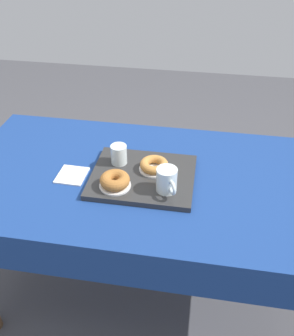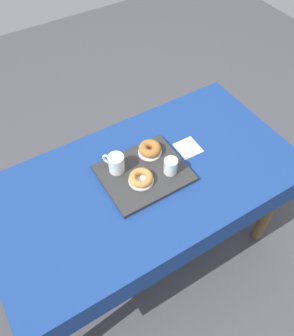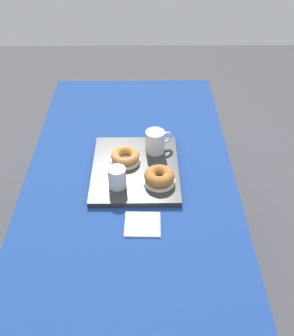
{
  "view_description": "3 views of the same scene",
  "coord_description": "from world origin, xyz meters",
  "px_view_note": "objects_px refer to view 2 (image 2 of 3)",
  "views": [
    {
      "loc": [
        0.2,
        -1.16,
        1.63
      ],
      "look_at": [
        0.01,
        -0.04,
        0.81
      ],
      "focal_mm": 40.08,
      "sensor_mm": 36.0,
      "label": 1
    },
    {
      "loc": [
        0.5,
        0.84,
        2.03
      ],
      "look_at": [
        -0.01,
        -0.01,
        0.79
      ],
      "focal_mm": 36.57,
      "sensor_mm": 36.0,
      "label": 2
    },
    {
      "loc": [
        -1.21,
        -0.05,
        1.74
      ],
      "look_at": [
        -0.03,
        -0.06,
        0.78
      ],
      "focal_mm": 43.26,
      "sensor_mm": 36.0,
      "label": 3
    }
  ],
  "objects_px": {
    "tea_mug_left": "(116,164)",
    "sugar_donut_left": "(141,178)",
    "dining_table": "(145,191)",
    "donut_plate_left": "(141,180)",
    "donut_plate_right": "(150,152)",
    "serving_tray": "(144,173)",
    "water_glass_near": "(171,167)",
    "paper_napkin": "(188,148)",
    "sugar_donut_right": "(150,149)"
  },
  "relations": [
    {
      "from": "dining_table",
      "to": "sugar_donut_right",
      "type": "xyz_separation_m",
      "value": [
        -0.09,
        -0.11,
        0.16
      ]
    },
    {
      "from": "sugar_donut_left",
      "to": "dining_table",
      "type": "bearing_deg",
      "value": -150.24
    },
    {
      "from": "dining_table",
      "to": "sugar_donut_left",
      "type": "bearing_deg",
      "value": 29.76
    },
    {
      "from": "dining_table",
      "to": "paper_napkin",
      "type": "height_order",
      "value": "paper_napkin"
    },
    {
      "from": "dining_table",
      "to": "sugar_donut_right",
      "type": "height_order",
      "value": "sugar_donut_right"
    },
    {
      "from": "sugar_donut_right",
      "to": "paper_napkin",
      "type": "relative_size",
      "value": 0.94
    },
    {
      "from": "donut_plate_left",
      "to": "sugar_donut_right",
      "type": "relative_size",
      "value": 1.05
    },
    {
      "from": "water_glass_near",
      "to": "donut_plate_right",
      "type": "height_order",
      "value": "water_glass_near"
    },
    {
      "from": "paper_napkin",
      "to": "dining_table",
      "type": "bearing_deg",
      "value": 9.39
    },
    {
      "from": "serving_tray",
      "to": "paper_napkin",
      "type": "distance_m",
      "value": 0.28
    },
    {
      "from": "serving_tray",
      "to": "donut_plate_right",
      "type": "distance_m",
      "value": 0.13
    },
    {
      "from": "dining_table",
      "to": "water_glass_near",
      "type": "distance_m",
      "value": 0.2
    },
    {
      "from": "tea_mug_left",
      "to": "paper_napkin",
      "type": "bearing_deg",
      "value": 172.17
    },
    {
      "from": "donut_plate_left",
      "to": "serving_tray",
      "type": "bearing_deg",
      "value": -134.67
    },
    {
      "from": "serving_tray",
      "to": "water_glass_near",
      "type": "relative_size",
      "value": 5.01
    },
    {
      "from": "dining_table",
      "to": "donut_plate_left",
      "type": "bearing_deg",
      "value": 29.76
    },
    {
      "from": "serving_tray",
      "to": "donut_plate_right",
      "type": "xyz_separation_m",
      "value": [
        -0.09,
        -0.09,
        0.01
      ]
    },
    {
      "from": "water_glass_near",
      "to": "paper_napkin",
      "type": "distance_m",
      "value": 0.2
    },
    {
      "from": "water_glass_near",
      "to": "donut_plate_left",
      "type": "distance_m",
      "value": 0.15
    },
    {
      "from": "sugar_donut_left",
      "to": "donut_plate_right",
      "type": "bearing_deg",
      "value": -134.82
    },
    {
      "from": "donut_plate_left",
      "to": "sugar_donut_left",
      "type": "relative_size",
      "value": 1.05
    },
    {
      "from": "tea_mug_left",
      "to": "paper_napkin",
      "type": "relative_size",
      "value": 0.92
    },
    {
      "from": "donut_plate_left",
      "to": "tea_mug_left",
      "type": "bearing_deg",
      "value": -61.54
    },
    {
      "from": "sugar_donut_left",
      "to": "paper_napkin",
      "type": "distance_m",
      "value": 0.33
    },
    {
      "from": "water_glass_near",
      "to": "donut_plate_left",
      "type": "bearing_deg",
      "value": -9.34
    },
    {
      "from": "tea_mug_left",
      "to": "water_glass_near",
      "type": "distance_m",
      "value": 0.25
    },
    {
      "from": "tea_mug_left",
      "to": "sugar_donut_left",
      "type": "distance_m",
      "value": 0.14
    },
    {
      "from": "serving_tray",
      "to": "donut_plate_right",
      "type": "relative_size",
      "value": 3.38
    },
    {
      "from": "donut_plate_left",
      "to": "sugar_donut_left",
      "type": "height_order",
      "value": "sugar_donut_left"
    },
    {
      "from": "donut_plate_left",
      "to": "paper_napkin",
      "type": "height_order",
      "value": "donut_plate_left"
    },
    {
      "from": "dining_table",
      "to": "donut_plate_right",
      "type": "xyz_separation_m",
      "value": [
        -0.09,
        -0.11,
        0.13
      ]
    },
    {
      "from": "water_glass_near",
      "to": "sugar_donut_right",
      "type": "bearing_deg",
      "value": -82.75
    },
    {
      "from": "water_glass_near",
      "to": "paper_napkin",
      "type": "bearing_deg",
      "value": -152.39
    },
    {
      "from": "serving_tray",
      "to": "sugar_donut_left",
      "type": "distance_m",
      "value": 0.06
    },
    {
      "from": "dining_table",
      "to": "tea_mug_left",
      "type": "relative_size",
      "value": 13.75
    },
    {
      "from": "donut_plate_left",
      "to": "sugar_donut_right",
      "type": "bearing_deg",
      "value": -134.82
    },
    {
      "from": "dining_table",
      "to": "serving_tray",
      "type": "height_order",
      "value": "serving_tray"
    },
    {
      "from": "donut_plate_right",
      "to": "water_glass_near",
      "type": "bearing_deg",
      "value": 97.25
    },
    {
      "from": "donut_plate_right",
      "to": "dining_table",
      "type": "bearing_deg",
      "value": 49.18
    },
    {
      "from": "dining_table",
      "to": "donut_plate_right",
      "type": "bearing_deg",
      "value": -130.82
    },
    {
      "from": "donut_plate_left",
      "to": "paper_napkin",
      "type": "relative_size",
      "value": 0.99
    },
    {
      "from": "tea_mug_left",
      "to": "paper_napkin",
      "type": "height_order",
      "value": "tea_mug_left"
    },
    {
      "from": "sugar_donut_right",
      "to": "paper_napkin",
      "type": "height_order",
      "value": "sugar_donut_right"
    },
    {
      "from": "serving_tray",
      "to": "donut_plate_left",
      "type": "distance_m",
      "value": 0.06
    },
    {
      "from": "water_glass_near",
      "to": "donut_plate_left",
      "type": "height_order",
      "value": "water_glass_near"
    },
    {
      "from": "serving_tray",
      "to": "dining_table",
      "type": "bearing_deg",
      "value": 74.77
    },
    {
      "from": "serving_tray",
      "to": "sugar_donut_right",
      "type": "relative_size",
      "value": 3.56
    },
    {
      "from": "serving_tray",
      "to": "donut_plate_right",
      "type": "height_order",
      "value": "donut_plate_right"
    },
    {
      "from": "donut_plate_right",
      "to": "sugar_donut_right",
      "type": "xyz_separation_m",
      "value": [
        0.0,
        0.0,
        0.03
      ]
    },
    {
      "from": "serving_tray",
      "to": "paper_napkin",
      "type": "relative_size",
      "value": 3.35
    }
  ]
}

